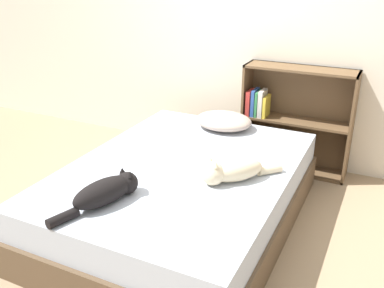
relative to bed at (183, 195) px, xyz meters
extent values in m
plane|color=#997F60|center=(0.00, 0.00, -0.22)|extent=(8.00, 8.00, 0.00)
cube|color=silver|center=(0.00, 1.36, 1.03)|extent=(8.00, 0.06, 2.50)
cube|color=brown|center=(0.00, 0.00, -0.10)|extent=(1.44, 1.98, 0.24)
cube|color=#B2BCCC|center=(0.00, 0.00, 0.13)|extent=(1.40, 1.92, 0.20)
ellipsoid|color=#B29E8E|center=(-0.02, 0.77, 0.29)|extent=(0.46, 0.38, 0.13)
ellipsoid|color=beige|center=(0.39, -0.04, 0.30)|extent=(0.36, 0.37, 0.14)
sphere|color=beige|center=(0.29, -0.15, 0.30)|extent=(0.15, 0.15, 0.15)
cone|color=beige|center=(0.32, -0.18, 0.38)|extent=(0.04, 0.04, 0.03)
cone|color=beige|center=(0.26, -0.12, 0.38)|extent=(0.04, 0.04, 0.03)
cylinder|color=beige|center=(0.56, 0.14, 0.26)|extent=(0.15, 0.16, 0.06)
ellipsoid|color=black|center=(-0.17, -0.63, 0.30)|extent=(0.26, 0.42, 0.15)
sphere|color=black|center=(-0.12, -0.47, 0.29)|extent=(0.13, 0.13, 0.13)
cone|color=black|center=(-0.16, -0.46, 0.36)|extent=(0.04, 0.04, 0.03)
cone|color=black|center=(-0.09, -0.48, 0.36)|extent=(0.04, 0.04, 0.03)
cylinder|color=black|center=(-0.25, -0.88, 0.25)|extent=(0.11, 0.18, 0.06)
cube|color=brown|center=(0.04, 1.19, 0.24)|extent=(0.02, 0.26, 0.91)
cube|color=brown|center=(0.93, 1.19, 0.24)|extent=(0.02, 0.26, 0.91)
cube|color=brown|center=(0.49, 1.19, -0.21)|extent=(0.92, 0.26, 0.02)
cube|color=brown|center=(0.49, 1.19, 0.68)|extent=(0.92, 0.26, 0.02)
cube|color=brown|center=(0.49, 1.19, 0.24)|extent=(0.88, 0.26, 0.02)
cube|color=brown|center=(0.49, 1.31, 0.24)|extent=(0.92, 0.02, 0.91)
cube|color=#B7332D|center=(0.08, 1.15, 0.36)|extent=(0.04, 0.16, 0.22)
cube|color=#2D519E|center=(0.12, 1.15, 0.36)|extent=(0.03, 0.16, 0.23)
cube|color=#337F47|center=(0.15, 1.15, 0.35)|extent=(0.02, 0.16, 0.22)
cube|color=beige|center=(0.19, 1.15, 0.36)|extent=(0.04, 0.16, 0.23)
cube|color=gold|center=(0.23, 1.15, 0.34)|extent=(0.03, 0.16, 0.18)
camera|label=1|loc=(1.18, -2.29, 1.48)|focal=40.00mm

